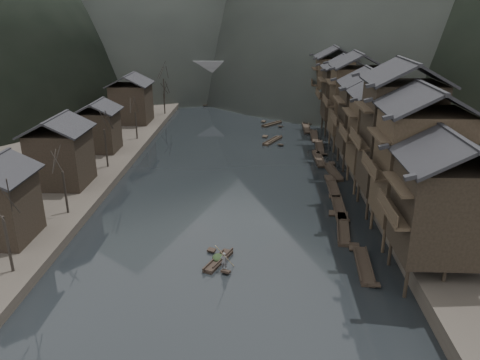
{
  "coord_description": "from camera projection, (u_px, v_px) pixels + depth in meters",
  "views": [
    {
      "loc": [
        2.85,
        -41.51,
        21.09
      ],
      "look_at": [
        0.71,
        8.14,
        2.5
      ],
      "focal_mm": 35.0,
      "sensor_mm": 36.0,
      "label": 1
    }
  ],
  "objects": [
    {
      "name": "stilt_houses",
      "position": [
        372.0,
        106.0,
        60.36
      ],
      "size": [
        9.0,
        67.6,
        16.34
      ],
      "color": "black",
      "rests_on": "ground"
    },
    {
      "name": "right_bank",
      "position": [
        443.0,
        128.0,
        82.05
      ],
      "size": [
        40.0,
        200.0,
        1.8
      ],
      "primitive_type": "cube",
      "color": "#2D2823",
      "rests_on": "ground"
    },
    {
      "name": "cargo_heap",
      "position": [
        218.0,
        254.0,
        40.8
      ],
      "size": [
        0.97,
        1.27,
        0.58
      ],
      "primitive_type": "ellipsoid",
      "color": "black",
      "rests_on": "hero_sampan"
    },
    {
      "name": "stone_bridge",
      "position": [
        249.0,
        77.0,
        111.93
      ],
      "size": [
        40.0,
        6.0,
        9.0
      ],
      "color": "#4C4C4F",
      "rests_on": "ground"
    },
    {
      "name": "midriver_boats",
      "position": [
        247.0,
        120.0,
        90.72
      ],
      "size": [
        17.11,
        36.68,
        0.45
      ],
      "color": "black",
      "rests_on": "water"
    },
    {
      "name": "left_bank",
      "position": [
        52.0,
        126.0,
        84.97
      ],
      "size": [
        40.0,
        200.0,
        1.2
      ],
      "primitive_type": "cube",
      "color": "#2D2823",
      "rests_on": "ground"
    },
    {
      "name": "water",
      "position": [
        229.0,
        232.0,
        46.34
      ],
      "size": [
        300.0,
        300.0,
        0.0
      ],
      "primitive_type": "plane",
      "color": "black",
      "rests_on": "ground"
    },
    {
      "name": "boatman",
      "position": [
        224.0,
        259.0,
        39.1
      ],
      "size": [
        0.62,
        0.45,
        1.6
      ],
      "primitive_type": "imported",
      "rotation": [
        0.0,
        0.0,
        3.02
      ],
      "color": "#525254",
      "rests_on": "hero_sampan"
    },
    {
      "name": "bamboo_pole",
      "position": [
        226.0,
        231.0,
        38.19
      ],
      "size": [
        1.64,
        2.38,
        3.56
      ],
      "primitive_type": "cylinder",
      "rotation": [
        0.67,
        0.0,
        -0.6
      ],
      "color": "#8C7A51",
      "rests_on": "boatman"
    },
    {
      "name": "left_houses",
      "position": [
        89.0,
        126.0,
        64.01
      ],
      "size": [
        8.1,
        53.2,
        8.73
      ],
      "color": "black",
      "rests_on": "left_bank"
    },
    {
      "name": "hero_sampan",
      "position": [
        218.0,
        260.0,
        40.81
      ],
      "size": [
        2.43,
        4.34,
        0.43
      ],
      "color": "black",
      "rests_on": "water"
    },
    {
      "name": "bare_trees",
      "position": [
        124.0,
        113.0,
        68.45
      ],
      "size": [
        3.83,
        72.65,
        7.66
      ],
      "color": "black",
      "rests_on": "left_bank"
    },
    {
      "name": "moored_sampans",
      "position": [
        318.0,
        151.0,
        71.39
      ],
      "size": [
        3.4,
        74.4,
        0.47
      ],
      "color": "black",
      "rests_on": "water"
    }
  ]
}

